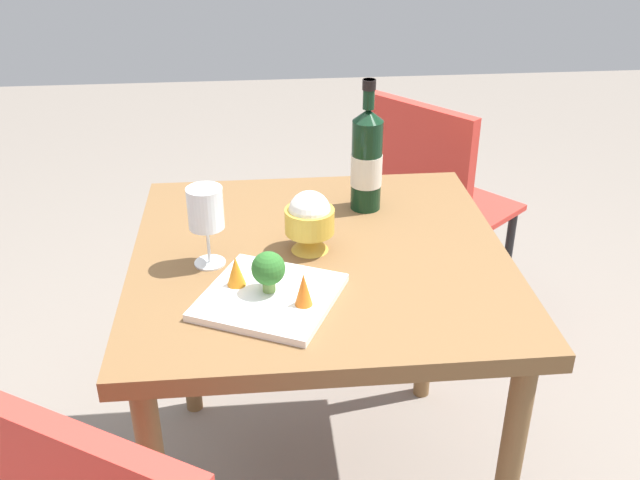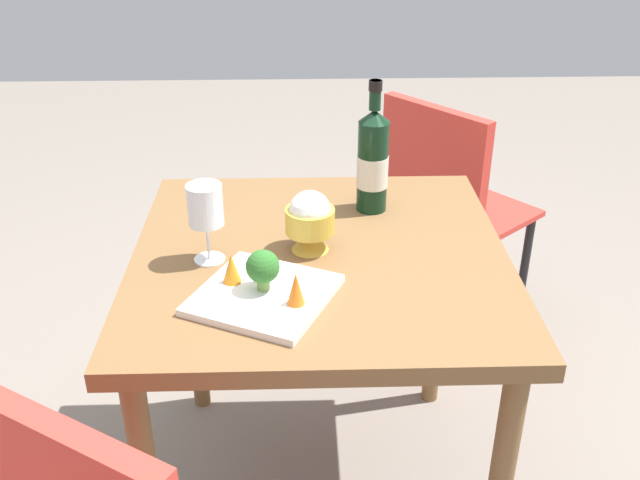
% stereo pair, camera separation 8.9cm
% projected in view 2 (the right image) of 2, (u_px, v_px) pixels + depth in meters
% --- Properties ---
extents(dining_table, '(0.84, 0.84, 0.74)m').
position_uv_depth(dining_table, '(320.00, 287.00, 1.66)').
color(dining_table, brown).
rests_on(dining_table, ground_plane).
extents(chair_by_wall, '(0.56, 0.56, 0.85)m').
position_uv_depth(chair_by_wall, '(445.00, 196.00, 2.36)').
color(chair_by_wall, red).
rests_on(chair_by_wall, ground_plane).
extents(wine_bottle, '(0.08, 0.08, 0.33)m').
position_uv_depth(wine_bottle, '(373.00, 161.00, 1.74)').
color(wine_bottle, black).
rests_on(wine_bottle, dining_table).
extents(wine_glass, '(0.08, 0.08, 0.18)m').
position_uv_depth(wine_glass, '(205.00, 207.00, 1.52)').
color(wine_glass, white).
rests_on(wine_glass, dining_table).
extents(rice_bowl, '(0.11, 0.11, 0.14)m').
position_uv_depth(rice_bowl, '(310.00, 220.00, 1.59)').
color(rice_bowl, gold).
rests_on(rice_bowl, dining_table).
extents(serving_plate, '(0.33, 0.33, 0.02)m').
position_uv_depth(serving_plate, '(264.00, 295.00, 1.44)').
color(serving_plate, white).
rests_on(serving_plate, dining_table).
extents(broccoli_floret, '(0.07, 0.07, 0.09)m').
position_uv_depth(broccoli_floret, '(263.00, 268.00, 1.42)').
color(broccoli_floret, '#729E4C').
rests_on(broccoli_floret, serving_plate).
extents(carrot_garnish_left, '(0.04, 0.04, 0.06)m').
position_uv_depth(carrot_garnish_left, '(232.00, 268.00, 1.45)').
color(carrot_garnish_left, orange).
rests_on(carrot_garnish_left, serving_plate).
extents(carrot_garnish_right, '(0.04, 0.04, 0.07)m').
position_uv_depth(carrot_garnish_right, '(296.00, 289.00, 1.38)').
color(carrot_garnish_right, orange).
rests_on(carrot_garnish_right, serving_plate).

